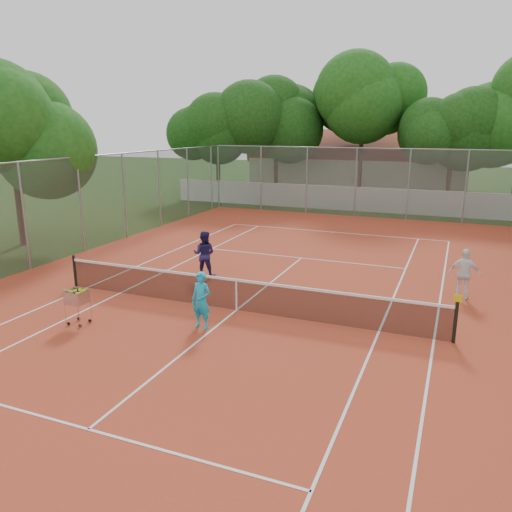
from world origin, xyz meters
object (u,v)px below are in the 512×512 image
at_px(player_far_left, 204,254).
at_px(clubhouse, 361,164).
at_px(ball_hopper, 78,306).
at_px(tennis_net, 236,294).
at_px(player_far_right, 464,274).
at_px(player_near, 201,300).

bearing_deg(player_far_left, clubhouse, -103.69).
bearing_deg(ball_hopper, tennis_net, 27.06).
xyz_separation_m(tennis_net, player_far_right, (6.11, 3.61, 0.31)).
height_order(player_far_left, ball_hopper, player_far_left).
xyz_separation_m(clubhouse, player_far_left, (-0.47, -26.33, -1.35)).
distance_m(tennis_net, clubhouse, 29.12).
bearing_deg(ball_hopper, clubhouse, 78.14).
bearing_deg(clubhouse, player_far_left, -91.02).
bearing_deg(player_near, ball_hopper, -157.27).
distance_m(tennis_net, ball_hopper, 4.38).
relative_size(tennis_net, player_far_left, 7.20).
xyz_separation_m(clubhouse, ball_hopper, (-1.54, -31.58, -1.65)).
relative_size(player_far_right, ball_hopper, 1.51).
distance_m(tennis_net, player_near, 1.60).
bearing_deg(player_far_right, tennis_net, 35.06).
height_order(tennis_net, player_near, player_near).
distance_m(player_far_left, player_far_right, 8.63).
height_order(player_far_right, ball_hopper, player_far_right).
height_order(tennis_net, player_far_right, player_far_right).
bearing_deg(player_near, tennis_net, 83.04).
height_order(player_near, player_far_left, player_far_left).
relative_size(clubhouse, ball_hopper, 15.51).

